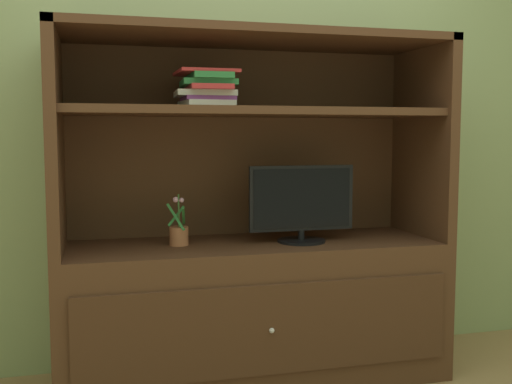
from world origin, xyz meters
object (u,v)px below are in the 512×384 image
object	(u,v)px
tv_monitor	(302,204)
potted_plant	(179,234)
media_console	(253,274)
magazine_stack	(207,89)

from	to	relation	value
tv_monitor	potted_plant	distance (m)	0.61
media_console	potted_plant	size ratio (longest dim) A/B	7.66
media_console	magazine_stack	size ratio (longest dim) A/B	5.56
tv_monitor	potted_plant	bearing A→B (deg)	173.36
tv_monitor	magazine_stack	distance (m)	0.71
tv_monitor	magazine_stack	size ratio (longest dim) A/B	1.57
tv_monitor	potted_plant	size ratio (longest dim) A/B	2.16
media_console	magazine_stack	bearing A→B (deg)	-177.66
media_console	potted_plant	distance (m)	0.42
media_console	potted_plant	xyz separation A→B (m)	(-0.36, 0.01, 0.21)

